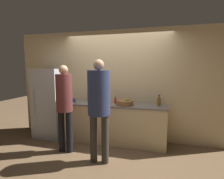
% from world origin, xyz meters
% --- Properties ---
extents(ground_plane, '(14.00, 14.00, 0.00)m').
position_xyz_m(ground_plane, '(0.00, 0.00, 0.00)').
color(ground_plane, brown).
extents(wall_back, '(5.20, 0.06, 2.60)m').
position_xyz_m(wall_back, '(0.00, 0.63, 1.30)').
color(wall_back, '#D6BC8C').
rests_on(wall_back, ground_plane).
extents(counter, '(2.34, 0.61, 0.90)m').
position_xyz_m(counter, '(0.00, 0.34, 0.45)').
color(counter, beige).
rests_on(counter, ground_plane).
extents(refrigerator, '(0.69, 0.67, 1.69)m').
position_xyz_m(refrigerator, '(-1.64, 0.29, 0.85)').
color(refrigerator, '#B7B7BC').
rests_on(refrigerator, ground_plane).
extents(person_left, '(0.32, 0.32, 1.77)m').
position_xyz_m(person_left, '(-0.85, -0.38, 1.04)').
color(person_left, black).
rests_on(person_left, ground_plane).
extents(person_center, '(0.40, 0.40, 1.86)m').
position_xyz_m(person_center, '(-0.04, -0.60, 1.14)').
color(person_center, '#38332D').
rests_on(person_center, ground_plane).
extents(fruit_bowl, '(0.38, 0.38, 0.15)m').
position_xyz_m(fruit_bowl, '(0.26, 0.26, 0.96)').
color(fruit_bowl, brown).
rests_on(fruit_bowl, counter).
extents(utensil_crock, '(0.09, 0.09, 0.25)m').
position_xyz_m(utensil_crock, '(-0.68, 0.52, 0.98)').
color(utensil_crock, '#3D424C').
rests_on(utensil_crock, counter).
extents(bottle_red, '(0.06, 0.06, 0.15)m').
position_xyz_m(bottle_red, '(0.01, 0.39, 0.96)').
color(bottle_red, red).
rests_on(bottle_red, counter).
extents(bottle_amber, '(0.07, 0.07, 0.24)m').
position_xyz_m(bottle_amber, '(0.98, 0.36, 1.00)').
color(bottle_amber, brown).
rests_on(bottle_amber, counter).
extents(cup_blue, '(0.08, 0.08, 0.09)m').
position_xyz_m(cup_blue, '(-0.98, 0.29, 0.95)').
color(cup_blue, '#335184').
rests_on(cup_blue, counter).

